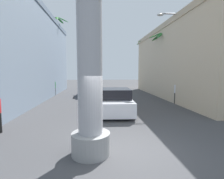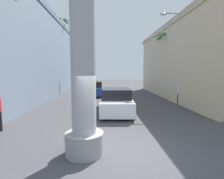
{
  "view_description": "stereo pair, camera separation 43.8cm",
  "coord_description": "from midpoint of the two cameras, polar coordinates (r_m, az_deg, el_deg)",
  "views": [
    {
      "loc": [
        -0.89,
        -5.44,
        2.62
      ],
      "look_at": [
        0.0,
        4.65,
        1.59
      ],
      "focal_mm": 28.0,
      "sensor_mm": 36.0,
      "label": 1
    },
    {
      "loc": [
        -0.45,
        -5.47,
        2.62
      ],
      "look_at": [
        0.0,
        4.65,
        1.59
      ],
      "focal_mm": 28.0,
      "sensor_mm": 36.0,
      "label": 2
    }
  ],
  "objects": [
    {
      "name": "palm_tree_far_right",
      "position": [
        26.8,
        10.07,
        9.41
      ],
      "size": [
        2.7,
        2.75,
        7.44
      ],
      "color": "brown",
      "rests_on": "ground"
    },
    {
      "name": "pedestrian_mid_right",
      "position": [
        15.18,
        19.49,
        -0.5
      ],
      "size": [
        0.42,
        0.42,
        1.78
      ],
      "color": "black",
      "rests_on": "ground"
    },
    {
      "name": "car_lead",
      "position": [
        11.39,
        0.03,
        -3.87
      ],
      "size": [
        2.2,
        5.02,
        1.56
      ],
      "color": "black",
      "rests_on": "ground"
    },
    {
      "name": "palm_tree_far_left",
      "position": [
        24.22,
        -18.25,
        12.22
      ],
      "size": [
        2.76,
        2.86,
        9.56
      ],
      "color": "brown",
      "rests_on": "ground"
    },
    {
      "name": "ground_plane",
      "position": [
        15.69,
        -2.52,
        -3.8
      ],
      "size": [
        85.18,
        85.18,
        0.0
      ],
      "primitive_type": "plane",
      "color": "#424244"
    },
    {
      "name": "street_lamp",
      "position": [
        15.54,
        20.45,
        12.16
      ],
      "size": [
        2.43,
        0.28,
        7.36
      ],
      "color": "#59595E",
      "rests_on": "ground"
    },
    {
      "name": "pedestrian_far_left",
      "position": [
        20.59,
        -18.95,
        0.98
      ],
      "size": [
        0.47,
        0.47,
        1.71
      ],
      "color": "black",
      "rests_on": "ground"
    },
    {
      "name": "building_left",
      "position": [
        19.42,
        -31.91,
        9.91
      ],
      "size": [
        7.75,
        20.98,
        8.58
      ],
      "color": "slate",
      "rests_on": "ground"
    },
    {
      "name": "building_right",
      "position": [
        20.17,
        24.85,
        8.15
      ],
      "size": [
        7.76,
        18.14,
        7.24
      ],
      "color": "#C6B293",
      "rests_on": "ground"
    },
    {
      "name": "palm_tree_mid_right",
      "position": [
        18.87,
        15.67,
        10.13
      ],
      "size": [
        3.01,
        2.77,
        6.63
      ],
      "color": "brown",
      "rests_on": "ground"
    },
    {
      "name": "car_far",
      "position": [
        19.53,
        -7.87,
        0.23
      ],
      "size": [
        2.25,
        4.6,
        1.56
      ],
      "color": "black",
      "rests_on": "ground"
    }
  ]
}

